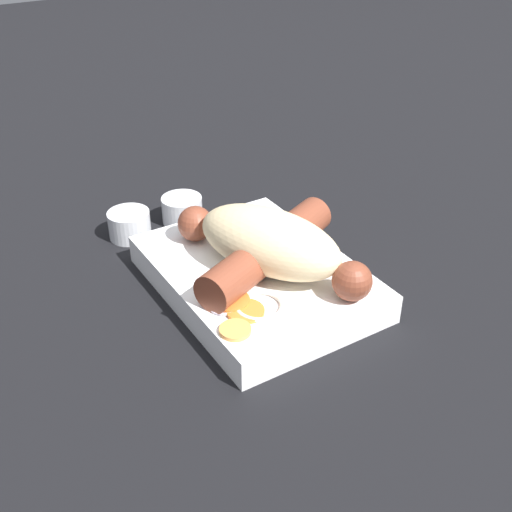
# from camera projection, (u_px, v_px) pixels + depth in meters

# --- Properties ---
(ground_plane) EXTENTS (3.00, 3.00, 0.00)m
(ground_plane) POSITION_uv_depth(u_px,v_px,m) (256.00, 289.00, 0.62)
(ground_plane) COLOR black
(food_tray) EXTENTS (0.22, 0.16, 0.03)m
(food_tray) POSITION_uv_depth(u_px,v_px,m) (256.00, 277.00, 0.61)
(food_tray) COLOR white
(food_tray) RESTS_ON ground_plane
(bread_roll) EXTENTS (0.16, 0.12, 0.06)m
(bread_roll) POSITION_uv_depth(u_px,v_px,m) (269.00, 241.00, 0.58)
(bread_roll) COLOR beige
(bread_roll) RESTS_ON food_tray
(sausage) EXTENTS (0.20, 0.17, 0.04)m
(sausage) POSITION_uv_depth(u_px,v_px,m) (268.00, 250.00, 0.59)
(sausage) COLOR brown
(sausage) RESTS_ON food_tray
(pickled_veggies) EXTENTS (0.07, 0.07, 0.00)m
(pickled_veggies) POSITION_uv_depth(u_px,v_px,m) (243.00, 308.00, 0.54)
(pickled_veggies) COLOR #F99E4C
(pickled_veggies) RESTS_ON food_tray
(condiment_cup_near) EXTENTS (0.05, 0.05, 0.03)m
(condiment_cup_near) POSITION_uv_depth(u_px,v_px,m) (182.00, 211.00, 0.72)
(condiment_cup_near) COLOR silver
(condiment_cup_near) RESTS_ON ground_plane
(condiment_cup_far) EXTENTS (0.05, 0.05, 0.03)m
(condiment_cup_far) POSITION_uv_depth(u_px,v_px,m) (130.00, 226.00, 0.70)
(condiment_cup_far) COLOR silver
(condiment_cup_far) RESTS_ON ground_plane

